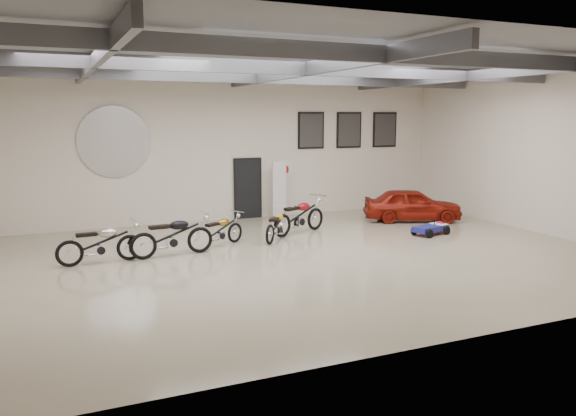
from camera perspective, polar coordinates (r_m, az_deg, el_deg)
name	(u,v)px	position (r m, az deg, el deg)	size (l,w,h in m)	color
floor	(306,257)	(14.62, 1.89, -4.95)	(16.00, 12.00, 0.01)	tan
ceiling	(308,58)	(14.26, 2.00, 14.94)	(16.00, 12.00, 0.01)	slate
back_wall	(233,148)	(19.80, -5.59, 6.04)	(16.00, 0.02, 5.00)	silver
right_wall	(541,153)	(19.08, 24.28, 5.16)	(0.02, 12.00, 5.00)	silver
ceiling_beams	(307,69)	(14.23, 1.99, 13.94)	(15.80, 11.80, 0.32)	#595A61
door	(248,189)	(20.04, -4.12, 1.93)	(0.92, 0.08, 2.10)	black
logo_plaque	(114,142)	(18.89, -17.25, 6.44)	(2.30, 0.06, 1.16)	silver
poster_left	(311,130)	(20.86, 2.35, 7.88)	(1.05, 0.08, 1.35)	black
poster_mid	(349,130)	(21.61, 6.21, 7.88)	(1.05, 0.08, 1.35)	black
poster_right	(385,130)	(22.44, 9.79, 7.85)	(1.05, 0.08, 1.35)	black
oil_sign	(284,169)	(20.47, -0.44, 3.94)	(0.72, 0.10, 0.72)	white
banner_stand	(279,191)	(20.00, -0.89, 1.76)	(0.54, 0.21, 1.98)	white
motorcycle_silver	(100,243)	(14.56, -18.56, -3.35)	(2.04, 0.63, 1.06)	silver
motorcycle_black	(172,235)	(14.84, -11.70, -2.70)	(2.16, 0.67, 1.12)	silver
motorcycle_gold	(220,230)	(15.76, -6.96, -2.25)	(1.79, 0.55, 0.93)	silver
motorcycle_yellow	(277,225)	(16.47, -1.10, -1.69)	(1.78, 0.55, 0.93)	silver
motorcycle_red	(299,215)	(17.38, 1.15, -0.75)	(2.21, 0.68, 1.15)	silver
go_kart	(433,226)	(17.88, 14.55, -1.76)	(1.47, 0.66, 0.53)	navy
vintage_car	(412,205)	(20.01, 12.52, 0.34)	(3.34, 1.35, 1.14)	maroon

